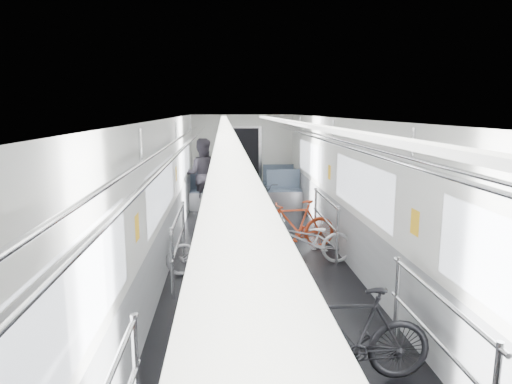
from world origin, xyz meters
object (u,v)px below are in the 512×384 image
at_px(bike_right_mid, 307,240).
at_px(bike_right_far, 295,225).
at_px(bike_right_near, 350,335).
at_px(person_standing, 232,175).
at_px(bike_left_far, 213,247).
at_px(person_seated, 202,174).
at_px(bike_aisle, 266,197).

distance_m(bike_right_mid, bike_right_far, 0.79).
xyz_separation_m(bike_right_near, person_standing, (-0.95, 7.25, 0.48)).
height_order(bike_left_far, person_seated, person_seated).
distance_m(bike_right_near, bike_aisle, 7.15).
xyz_separation_m(bike_left_far, bike_right_far, (1.49, 1.03, 0.06)).
bearing_deg(person_seated, bike_right_mid, 112.88).
bearing_deg(bike_left_far, bike_right_far, -74.89).
distance_m(bike_right_mid, bike_aisle, 3.81).
distance_m(bike_right_near, person_standing, 7.33).
bearing_deg(bike_right_near, bike_right_mid, 177.13).
xyz_separation_m(bike_left_far, bike_right_near, (1.35, -3.12, 0.07)).
bearing_deg(bike_aisle, bike_right_mid, -81.19).
xyz_separation_m(bike_left_far, person_seated, (-0.36, 4.61, 0.52)).
height_order(bike_left_far, bike_right_near, bike_right_near).
relative_size(bike_right_mid, bike_right_far, 1.01).
relative_size(bike_right_far, bike_aisle, 0.99).
distance_m(bike_right_near, bike_right_far, 4.15).
relative_size(bike_left_far, person_seated, 0.82).
bearing_deg(person_standing, bike_right_near, 109.94).
relative_size(bike_left_far, bike_aisle, 0.98).
relative_size(bike_right_mid, person_seated, 0.84).
bearing_deg(bike_aisle, bike_right_far, -81.21).
xyz_separation_m(bike_right_mid, person_seated, (-1.92, 4.37, 0.51)).
distance_m(bike_right_near, person_seated, 7.93).
relative_size(bike_right_near, person_standing, 0.81).
distance_m(person_standing, person_seated, 0.89).
distance_m(bike_left_far, person_standing, 4.19).
bearing_deg(bike_right_mid, bike_right_far, -173.56).
xyz_separation_m(bike_aisle, person_standing, (-0.83, 0.10, 0.54)).
xyz_separation_m(person_standing, person_seated, (-0.76, 0.48, -0.03)).
bearing_deg(person_standing, person_seated, -19.73).
bearing_deg(person_standing, bike_right_far, 121.83).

